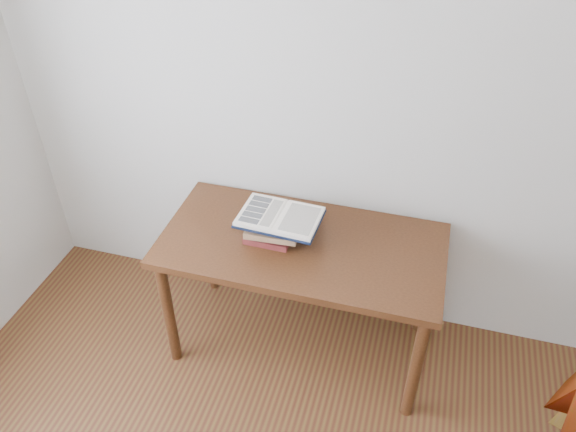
% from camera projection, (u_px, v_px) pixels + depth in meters
% --- Properties ---
extents(room_shell, '(3.54, 3.54, 2.62)m').
position_uv_depth(room_shell, '(132.00, 337.00, 1.11)').
color(room_shell, beige).
rests_on(room_shell, ground).
extents(desk, '(1.37, 0.68, 0.73)m').
position_uv_depth(desk, '(302.00, 257.00, 2.76)').
color(desk, '#4D2913').
rests_on(desk, ground).
extents(book_stack, '(0.27, 0.19, 0.13)m').
position_uv_depth(book_stack, '(272.00, 229.00, 2.67)').
color(book_stack, maroon).
rests_on(book_stack, desk).
extents(open_book, '(0.39, 0.28, 0.03)m').
position_uv_depth(open_book, '(280.00, 217.00, 2.63)').
color(open_book, black).
rests_on(open_book, book_stack).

